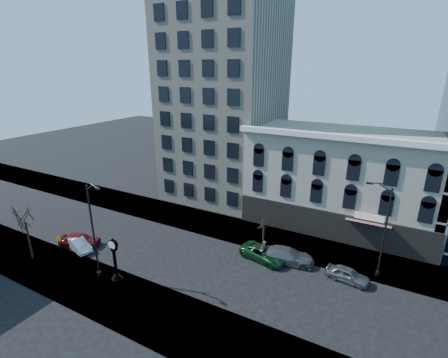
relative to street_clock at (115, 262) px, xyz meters
The scene contains 16 objects.
ground 7.75m from the street_clock, 59.60° to the left, with size 160.00×160.00×0.00m, color black.
sidewalk_far 15.05m from the street_clock, 75.36° to the left, with size 160.00×6.00×0.12m, color gray.
sidewalk_near 4.59m from the street_clock, 22.76° to the right, with size 160.00×6.00×0.12m, color gray.
cream_tower 30.67m from the street_clock, 95.30° to the left, with size 15.90×15.40×42.50m.
victorian_row 27.59m from the street_clock, 54.75° to the left, with size 22.60×11.19×12.50m.
street_clock is the anchor object (origin of this frame).
street_lamp_near 5.55m from the street_clock, 163.87° to the right, with size 2.50×0.82×9.79m.
street_lamp_far 24.72m from the street_clock, 31.07° to the left, with size 2.45×0.37×9.46m.
bare_tree_near 11.27m from the street_clock, behind, with size 3.92×3.92×6.73m.
bare_tree_far 16.00m from the street_clock, 53.41° to the left, with size 2.29×2.29×3.94m.
warning_sign 8.63m from the street_clock, behind, with size 0.74×0.11×2.28m.
car_near_a 9.09m from the street_clock, 161.85° to the left, with size 1.79×4.45×1.52m, color maroon.
car_near_b 8.40m from the street_clock, 164.90° to the left, with size 1.40×4.03×1.33m, color silver.
car_far_a 14.70m from the street_clock, 43.20° to the left, with size 2.36×5.11×1.42m, color #143F1E.
car_far_b 16.88m from the street_clock, 39.30° to the left, with size 2.20×5.42×1.57m, color #595B60.
car_far_c 21.69m from the street_clock, 28.66° to the left, with size 1.59×3.95×1.35m, color #595B60.
Camera 1 is at (17.24, -24.26, 19.02)m, focal length 26.00 mm.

